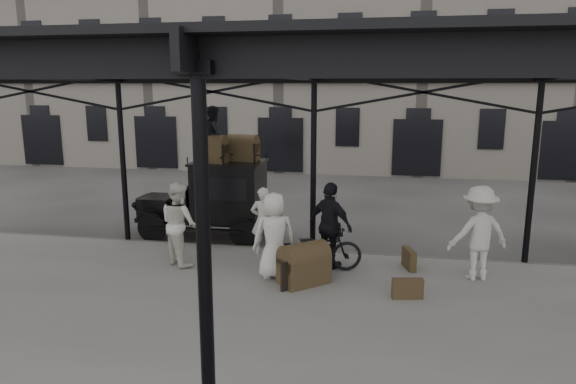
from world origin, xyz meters
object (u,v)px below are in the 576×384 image
Objects in this scene: taxi at (218,196)px; bicycle at (317,249)px; steamer_trunk_roof_near at (211,151)px; porter_left at (263,221)px; steamer_trunk_platform at (304,267)px; porter_official at (330,226)px.

taxi reaches higher than bicycle.
steamer_trunk_roof_near reaches higher than taxi.
taxi is 1.84× the size of bicycle.
taxi is 2.25m from porter_left.
steamer_trunk_roof_near is at bearing -108.07° from taxi.
bicycle is at bearing 35.21° from steamer_trunk_platform.
steamer_trunk_platform is at bearing -37.17° from steamer_trunk_roof_near.
bicycle is (-0.25, -0.29, -0.46)m from porter_official.
bicycle is at bearing 133.22° from porter_left.
steamer_trunk_platform is at bearing 113.51° from porter_left.
porter_left is 1.67× the size of steamer_trunk_platform.
porter_left is 0.85× the size of porter_official.
porter_left is (1.63, -1.54, -0.23)m from taxi.
porter_left is 2.22m from steamer_trunk_platform.
porter_official is (3.34, -2.24, -0.07)m from taxi.
taxi reaches higher than steamer_trunk_platform.
porter_left is 1.85m from porter_official.
porter_left is 0.84× the size of bicycle.
steamer_trunk_roof_near is at bearing -49.34° from porter_left.
taxi reaches higher than porter_left.
steamer_trunk_roof_near is 4.71m from steamer_trunk_platform.
taxi is 1.31m from steamer_trunk_roof_near.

